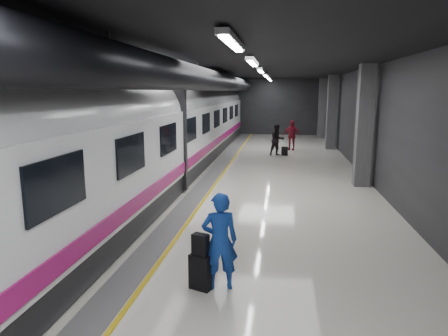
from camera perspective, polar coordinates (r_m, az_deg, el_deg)
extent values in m
plane|color=silver|center=(13.91, 1.68, -3.77)|extent=(40.00, 40.00, 0.00)
cube|color=black|center=(13.50, 1.79, 15.05)|extent=(10.00, 40.00, 0.02)
cube|color=#28282B|center=(33.43, 5.63, 8.66)|extent=(10.00, 0.02, 4.50)
cube|color=#28282B|center=(14.93, -17.80, 5.49)|extent=(0.02, 40.00, 4.50)
cube|color=#28282B|center=(13.88, 22.78, 4.79)|extent=(0.02, 40.00, 4.50)
cube|color=slate|center=(14.12, -3.78, -3.55)|extent=(0.65, 39.80, 0.01)
cube|color=yellow|center=(14.05, -2.18, -3.61)|extent=(0.10, 39.80, 0.01)
cylinder|color=black|center=(13.67, -3.78, 12.67)|extent=(0.80, 38.00, 0.80)
cube|color=silver|center=(7.48, 1.21, 17.63)|extent=(0.22, 2.60, 0.10)
cube|color=silver|center=(12.44, 4.10, 14.92)|extent=(0.22, 2.60, 0.10)
cube|color=silver|center=(17.42, 5.31, 13.74)|extent=(0.22, 2.60, 0.10)
cube|color=silver|center=(22.41, 5.98, 13.08)|extent=(0.22, 2.60, 0.10)
cube|color=silver|center=(27.41, 6.41, 12.66)|extent=(0.22, 2.60, 0.10)
cube|color=silver|center=(31.40, 6.65, 12.42)|extent=(0.22, 2.60, 0.10)
cube|color=#515154|center=(15.73, 19.38, 5.64)|extent=(0.55, 0.55, 4.50)
cube|color=#515154|center=(25.59, 15.11, 7.67)|extent=(0.55, 0.55, 4.50)
cube|color=#515154|center=(31.55, 13.83, 8.27)|extent=(0.55, 0.55, 4.50)
cube|color=black|center=(14.55, -11.15, -1.91)|extent=(2.80, 38.00, 0.60)
cube|color=white|center=(14.31, -11.35, 3.57)|extent=(2.90, 38.00, 2.20)
cylinder|color=white|center=(14.22, -11.50, 7.36)|extent=(2.80, 38.00, 2.80)
cube|color=#990D5C|center=(14.01, -5.55, 0.27)|extent=(0.04, 38.00, 0.35)
cube|color=black|center=(14.28, -11.39, 4.56)|extent=(3.05, 0.25, 3.80)
cube|color=black|center=(6.45, -22.73, -2.25)|extent=(0.05, 1.60, 0.85)
cube|color=black|center=(9.10, -13.11, 1.94)|extent=(0.05, 1.60, 0.85)
cube|color=black|center=(11.92, -7.92, 4.18)|extent=(0.05, 1.60, 0.85)
cube|color=black|center=(14.81, -4.72, 5.54)|extent=(0.05, 1.60, 0.85)
cube|color=black|center=(17.74, -2.57, 6.45)|extent=(0.05, 1.60, 0.85)
cube|color=black|center=(20.68, -1.02, 7.09)|extent=(0.05, 1.60, 0.85)
cube|color=black|center=(23.65, 0.15, 7.57)|extent=(0.05, 1.60, 0.85)
cube|color=black|center=(26.62, 1.06, 7.94)|extent=(0.05, 1.60, 0.85)
cube|color=black|center=(29.59, 1.78, 8.23)|extent=(0.05, 1.60, 0.85)
imported|color=#163BA8|center=(7.23, -0.62, -10.41)|extent=(0.74, 0.59, 1.79)
cube|color=black|center=(7.45, -3.27, -14.55)|extent=(0.46, 0.37, 0.65)
cube|color=black|center=(7.22, -3.38, -10.89)|extent=(0.33, 0.24, 0.39)
imported|color=black|center=(22.31, 7.60, 3.99)|extent=(1.06, 0.98, 1.76)
imported|color=maroon|center=(24.67, 9.62, 4.65)|extent=(1.13, 0.69, 1.81)
cube|color=black|center=(22.57, 8.66, 2.42)|extent=(0.37, 0.29, 0.49)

